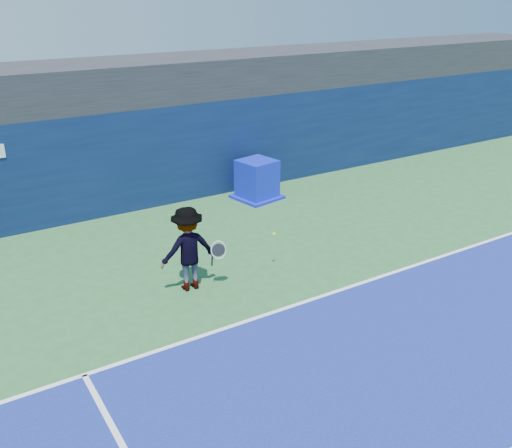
% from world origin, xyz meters
% --- Properties ---
extents(ground, '(80.00, 80.00, 0.00)m').
position_xyz_m(ground, '(0.00, 0.00, 0.00)').
color(ground, '#2C6231').
rests_on(ground, ground).
extents(baseline, '(24.00, 0.10, 0.01)m').
position_xyz_m(baseline, '(0.00, 3.00, 0.01)').
color(baseline, white).
rests_on(baseline, ground).
extents(stadium_band, '(36.00, 3.00, 1.20)m').
position_xyz_m(stadium_band, '(0.00, 11.50, 3.60)').
color(stadium_band, black).
rests_on(stadium_band, back_wall_assembly).
extents(back_wall_assembly, '(36.00, 1.03, 3.00)m').
position_xyz_m(back_wall_assembly, '(-0.00, 10.50, 1.50)').
color(back_wall_assembly, '#0B1A3E').
rests_on(back_wall_assembly, ground).
extents(equipment_cart, '(1.51, 1.51, 1.24)m').
position_xyz_m(equipment_cart, '(2.28, 9.07, 0.57)').
color(equipment_cart, '#0D1AB9').
rests_on(equipment_cart, ground).
extents(tennis_player, '(1.41, 0.79, 1.91)m').
position_xyz_m(tennis_player, '(-2.08, 4.87, 0.96)').
color(tennis_player, silver).
rests_on(tennis_player, ground).
extents(tennis_ball, '(0.07, 0.07, 0.07)m').
position_xyz_m(tennis_ball, '(0.05, 4.70, 0.88)').
color(tennis_ball, '#C5EE1A').
rests_on(tennis_ball, ground).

